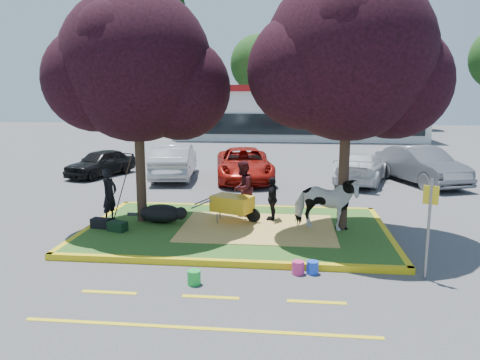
# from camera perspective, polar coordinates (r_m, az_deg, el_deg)

# --- Properties ---
(ground) EXTENTS (90.00, 90.00, 0.00)m
(ground) POSITION_cam_1_polar(r_m,az_deg,el_deg) (13.08, -0.49, -6.41)
(ground) COLOR #424244
(ground) RESTS_ON ground
(median_island) EXTENTS (8.00, 5.00, 0.15)m
(median_island) POSITION_cam_1_polar(r_m,az_deg,el_deg) (13.06, -0.49, -6.10)
(median_island) COLOR #245119
(median_island) RESTS_ON ground
(curb_near) EXTENTS (8.30, 0.16, 0.15)m
(curb_near) POSITION_cam_1_polar(r_m,az_deg,el_deg) (10.63, -2.12, -10.08)
(curb_near) COLOR gold
(curb_near) RESTS_ON ground
(curb_far) EXTENTS (8.30, 0.16, 0.15)m
(curb_far) POSITION_cam_1_polar(r_m,az_deg,el_deg) (15.53, 0.62, -3.37)
(curb_far) COLOR gold
(curb_far) RESTS_ON ground
(curb_left) EXTENTS (0.16, 5.30, 0.15)m
(curb_left) POSITION_cam_1_polar(r_m,az_deg,el_deg) (14.11, -17.25, -5.31)
(curb_left) COLOR gold
(curb_left) RESTS_ON ground
(curb_right) EXTENTS (0.16, 5.30, 0.15)m
(curb_right) POSITION_cam_1_polar(r_m,az_deg,el_deg) (13.24, 17.45, -6.37)
(curb_right) COLOR gold
(curb_right) RESTS_ON ground
(straw_bedding) EXTENTS (4.20, 3.00, 0.01)m
(straw_bedding) POSITION_cam_1_polar(r_m,az_deg,el_deg) (12.98, 2.16, -5.84)
(straw_bedding) COLOR #E2BD5D
(straw_bedding) RESTS_ON median_island
(tree_purple_left) EXTENTS (5.06, 4.20, 6.51)m
(tree_purple_left) POSITION_cam_1_polar(r_m,az_deg,el_deg) (13.49, -12.43, 12.63)
(tree_purple_left) COLOR black
(tree_purple_left) RESTS_ON median_island
(tree_purple_right) EXTENTS (5.30, 4.40, 6.82)m
(tree_purple_right) POSITION_cam_1_polar(r_m,az_deg,el_deg) (12.70, 13.17, 13.64)
(tree_purple_right) COLOR black
(tree_purple_right) RESTS_ON median_island
(fire_lane_stripe_a) EXTENTS (1.10, 0.12, 0.01)m
(fire_lane_stripe_a) POSITION_cam_1_polar(r_m,az_deg,el_deg) (9.71, -15.65, -13.05)
(fire_lane_stripe_a) COLOR yellow
(fire_lane_stripe_a) RESTS_ON ground
(fire_lane_stripe_b) EXTENTS (1.10, 0.12, 0.01)m
(fire_lane_stripe_b) POSITION_cam_1_polar(r_m,az_deg,el_deg) (9.19, -3.61, -14.05)
(fire_lane_stripe_b) COLOR yellow
(fire_lane_stripe_b) RESTS_ON ground
(fire_lane_stripe_c) EXTENTS (1.10, 0.12, 0.01)m
(fire_lane_stripe_c) POSITION_cam_1_polar(r_m,az_deg,el_deg) (9.09, 9.33, -14.47)
(fire_lane_stripe_c) COLOR yellow
(fire_lane_stripe_c) RESTS_ON ground
(fire_lane_long) EXTENTS (6.00, 0.10, 0.01)m
(fire_lane_long) POSITION_cam_1_polar(r_m,az_deg,el_deg) (8.13, -5.11, -17.55)
(fire_lane_long) COLOR yellow
(fire_lane_long) RESTS_ON ground
(retail_building) EXTENTS (20.40, 8.40, 4.40)m
(retail_building) POSITION_cam_1_polar(r_m,az_deg,el_deg) (40.44, 7.01, 8.34)
(retail_building) COLOR silver
(retail_building) RESTS_ON ground
(treeline) EXTENTS (46.58, 7.80, 14.63)m
(treeline) POSITION_cam_1_polar(r_m,az_deg,el_deg) (50.18, 6.11, 15.06)
(treeline) COLOR black
(treeline) RESTS_ON ground
(cow) EXTENTS (1.88, 1.12, 1.48)m
(cow) POSITION_cam_1_polar(r_m,az_deg,el_deg) (12.82, 10.41, -2.81)
(cow) COLOR white
(cow) RESTS_ON median_island
(calf) EXTENTS (1.38, 1.05, 0.53)m
(calf) POSITION_cam_1_polar(r_m,az_deg,el_deg) (13.63, -9.59, -4.05)
(calf) COLOR black
(calf) RESTS_ON median_island
(handler) EXTENTS (0.49, 0.63, 1.55)m
(handler) POSITION_cam_1_polar(r_m,az_deg,el_deg) (13.98, -15.61, -1.78)
(handler) COLOR black
(handler) RESTS_ON median_island
(visitor_a) EXTENTS (0.83, 0.96, 1.68)m
(visitor_a) POSITION_cam_1_polar(r_m,az_deg,el_deg) (14.04, 0.31, -1.04)
(visitor_a) COLOR #411217
(visitor_a) RESTS_ON median_island
(visitor_b) EXTENTS (0.42, 0.79, 1.28)m
(visitor_b) POSITION_cam_1_polar(r_m,az_deg,el_deg) (13.64, 3.96, -2.29)
(visitor_b) COLOR black
(visitor_b) RESTS_ON median_island
(wheelbarrow) EXTENTS (2.01, 1.08, 0.77)m
(wheelbarrow) POSITION_cam_1_polar(r_m,az_deg,el_deg) (13.43, -0.90, -2.95)
(wheelbarrow) COLOR black
(wheelbarrow) RESTS_ON median_island
(gear_bag_dark) EXTENTS (0.56, 0.35, 0.27)m
(gear_bag_dark) POSITION_cam_1_polar(r_m,az_deg,el_deg) (13.51, -16.57, -5.06)
(gear_bag_dark) COLOR black
(gear_bag_dark) RESTS_ON median_island
(gear_bag_green) EXTENTS (0.56, 0.44, 0.26)m
(gear_bag_green) POSITION_cam_1_polar(r_m,az_deg,el_deg) (13.09, -14.70, -5.48)
(gear_bag_green) COLOR black
(gear_bag_green) RESTS_ON median_island
(sign_post) EXTENTS (0.29, 0.15, 2.14)m
(sign_post) POSITION_cam_1_polar(r_m,az_deg,el_deg) (10.31, 22.06, -4.44)
(sign_post) COLOR slate
(sign_post) RESTS_ON ground
(bucket_green) EXTENTS (0.31, 0.31, 0.29)m
(bucket_green) POSITION_cam_1_polar(r_m,az_deg,el_deg) (9.72, -5.62, -11.74)
(bucket_green) COLOR green
(bucket_green) RESTS_ON ground
(bucket_pink) EXTENTS (0.35, 0.35, 0.28)m
(bucket_pink) POSITION_cam_1_polar(r_m,az_deg,el_deg) (10.26, 7.09, -10.55)
(bucket_pink) COLOR #D12E73
(bucket_pink) RESTS_ON ground
(bucket_blue) EXTENTS (0.33, 0.33, 0.28)m
(bucket_blue) POSITION_cam_1_polar(r_m,az_deg,el_deg) (10.32, 8.83, -10.49)
(bucket_blue) COLOR blue
(bucket_blue) RESTS_ON ground
(car_black) EXTENTS (2.67, 3.92, 1.24)m
(car_black) POSITION_cam_1_polar(r_m,az_deg,el_deg) (22.58, -16.62, 2.02)
(car_black) COLOR black
(car_black) RESTS_ON ground
(car_silver) EXTENTS (2.20, 4.88, 1.56)m
(car_silver) POSITION_cam_1_polar(r_m,az_deg,el_deg) (21.33, -8.01, 2.31)
(car_silver) COLOR #9DA0A5
(car_silver) RESTS_ON ground
(car_red) EXTENTS (3.12, 5.40, 1.41)m
(car_red) POSITION_cam_1_polar(r_m,az_deg,el_deg) (20.58, 0.50, 1.91)
(car_red) COLOR #9D150D
(car_red) RESTS_ON ground
(car_white) EXTENTS (3.04, 4.82, 1.30)m
(car_white) POSITION_cam_1_polar(r_m,az_deg,el_deg) (20.70, 14.55, 1.46)
(car_white) COLOR silver
(car_white) RESTS_ON ground
(car_grey) EXTENTS (3.22, 5.03, 1.57)m
(car_grey) POSITION_cam_1_polar(r_m,az_deg,el_deg) (21.28, 21.21, 1.68)
(car_grey) COLOR #5A5C62
(car_grey) RESTS_ON ground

